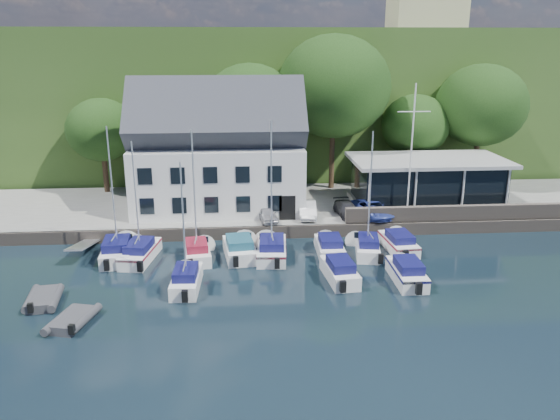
{
  "coord_description": "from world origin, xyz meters",
  "views": [
    {
      "loc": [
        -5.33,
        -28.95,
        14.64
      ],
      "look_at": [
        -2.36,
        9.0,
        2.92
      ],
      "focal_mm": 35.0,
      "sensor_mm": 36.0,
      "label": 1
    }
  ],
  "objects_px": {
    "boat_r1_0": "(113,195)",
    "boat_r1_2": "(195,200)",
    "boat_r1_3": "(240,247)",
    "boat_r2_3": "(340,269)",
    "harbor_building": "(218,158)",
    "dinghy_1": "(72,318)",
    "car_dgrey": "(347,209)",
    "boat_r1_6": "(370,197)",
    "dinghy_0": "(43,297)",
    "boat_r1_4": "(271,195)",
    "boat_r1_1": "(136,199)",
    "car_white": "(308,209)",
    "boat_r1_7": "(399,241)",
    "car_blue": "(372,208)",
    "club_pavilion": "(427,181)",
    "boat_r2_4": "(407,270)",
    "boat_r2_1": "(183,220)",
    "boat_r1_5": "(330,245)",
    "flagpole": "(411,153)",
    "car_silver": "(267,214)"
  },
  "relations": [
    {
      "from": "boat_r1_2",
      "to": "boat_r1_6",
      "type": "distance_m",
      "value": 12.17
    },
    {
      "from": "boat_r1_1",
      "to": "dinghy_0",
      "type": "distance_m",
      "value": 8.82
    },
    {
      "from": "boat_r2_1",
      "to": "boat_r2_3",
      "type": "relative_size",
      "value": 1.49
    },
    {
      "from": "boat_r1_3",
      "to": "boat_r1_5",
      "type": "xyz_separation_m",
      "value": [
        6.47,
        0.02,
        -0.06
      ]
    },
    {
      "from": "car_white",
      "to": "dinghy_0",
      "type": "bearing_deg",
      "value": -139.46
    },
    {
      "from": "car_blue",
      "to": "boat_r1_6",
      "type": "relative_size",
      "value": 0.47
    },
    {
      "from": "harbor_building",
      "to": "car_dgrey",
      "type": "xyz_separation_m",
      "value": [
        10.48,
        -3.26,
        -3.79
      ]
    },
    {
      "from": "boat_r2_3",
      "to": "car_dgrey",
      "type": "bearing_deg",
      "value": 71.09
    },
    {
      "from": "boat_r1_6",
      "to": "dinghy_0",
      "type": "xyz_separation_m",
      "value": [
        -20.68,
        -6.23,
        -3.93
      ]
    },
    {
      "from": "harbor_building",
      "to": "car_white",
      "type": "relative_size",
      "value": 3.73
    },
    {
      "from": "boat_r1_6",
      "to": "dinghy_0",
      "type": "bearing_deg",
      "value": -153.31
    },
    {
      "from": "boat_r1_1",
      "to": "boat_r1_5",
      "type": "xyz_separation_m",
      "value": [
        13.43,
        0.06,
        -3.73
      ]
    },
    {
      "from": "flagpole",
      "to": "boat_r1_2",
      "type": "relative_size",
      "value": 1.23
    },
    {
      "from": "car_dgrey",
      "to": "boat_r1_2",
      "type": "bearing_deg",
      "value": -158.12
    },
    {
      "from": "club_pavilion",
      "to": "boat_r1_3",
      "type": "relative_size",
      "value": 2.18
    },
    {
      "from": "car_silver",
      "to": "boat_r2_4",
      "type": "distance_m",
      "value": 13.13
    },
    {
      "from": "club_pavilion",
      "to": "dinghy_1",
      "type": "height_order",
      "value": "club_pavilion"
    },
    {
      "from": "car_dgrey",
      "to": "boat_r2_4",
      "type": "bearing_deg",
      "value": -86.23
    },
    {
      "from": "boat_r1_1",
      "to": "boat_r1_4",
      "type": "height_order",
      "value": "boat_r1_4"
    },
    {
      "from": "car_white",
      "to": "dinghy_1",
      "type": "relative_size",
      "value": 1.23
    },
    {
      "from": "car_white",
      "to": "dinghy_0",
      "type": "height_order",
      "value": "car_white"
    },
    {
      "from": "boat_r1_0",
      "to": "boat_r1_5",
      "type": "distance_m",
      "value": 15.56
    },
    {
      "from": "flagpole",
      "to": "boat_r1_1",
      "type": "height_order",
      "value": "flagpole"
    },
    {
      "from": "boat_r1_4",
      "to": "boat_r1_1",
      "type": "bearing_deg",
      "value": -176.62
    },
    {
      "from": "boat_r1_7",
      "to": "car_blue",
      "type": "bearing_deg",
      "value": 94.86
    },
    {
      "from": "harbor_building",
      "to": "dinghy_1",
      "type": "xyz_separation_m",
      "value": [
        -7.47,
        -18.21,
        -4.98
      ]
    },
    {
      "from": "boat_r1_0",
      "to": "car_white",
      "type": "bearing_deg",
      "value": 16.41
    },
    {
      "from": "boat_r1_3",
      "to": "boat_r2_3",
      "type": "bearing_deg",
      "value": -41.39
    },
    {
      "from": "boat_r1_3",
      "to": "boat_r2_3",
      "type": "distance_m",
      "value": 7.76
    },
    {
      "from": "flagpole",
      "to": "boat_r1_6",
      "type": "xyz_separation_m",
      "value": [
        -4.39,
        -5.04,
        -2.04
      ]
    },
    {
      "from": "car_white",
      "to": "boat_r1_2",
      "type": "height_order",
      "value": "boat_r1_2"
    },
    {
      "from": "boat_r1_1",
      "to": "boat_r1_7",
      "type": "bearing_deg",
      "value": 10.74
    },
    {
      "from": "harbor_building",
      "to": "boat_r1_2",
      "type": "height_order",
      "value": "harbor_building"
    },
    {
      "from": "club_pavilion",
      "to": "boat_r1_0",
      "type": "relative_size",
      "value": 1.42
    },
    {
      "from": "boat_r1_0",
      "to": "boat_r1_2",
      "type": "xyz_separation_m",
      "value": [
        5.59,
        -0.61,
        -0.31
      ]
    },
    {
      "from": "car_blue",
      "to": "boat_r2_4",
      "type": "bearing_deg",
      "value": -107.85
    },
    {
      "from": "car_white",
      "to": "boat_r2_1",
      "type": "height_order",
      "value": "boat_r2_1"
    },
    {
      "from": "car_silver",
      "to": "car_white",
      "type": "relative_size",
      "value": 0.85
    },
    {
      "from": "car_white",
      "to": "boat_r1_5",
      "type": "relative_size",
      "value": 0.68
    },
    {
      "from": "boat_r1_7",
      "to": "boat_r2_3",
      "type": "bearing_deg",
      "value": -141.65
    },
    {
      "from": "harbor_building",
      "to": "boat_r1_5",
      "type": "xyz_separation_m",
      "value": [
        8.1,
        -9.08,
        -4.65
      ]
    },
    {
      "from": "boat_r1_3",
      "to": "boat_r1_5",
      "type": "bearing_deg",
      "value": -6.56
    },
    {
      "from": "boat_r1_0",
      "to": "boat_r1_3",
      "type": "distance_m",
      "value": 9.42
    },
    {
      "from": "club_pavilion",
      "to": "car_dgrey",
      "type": "bearing_deg",
      "value": -159.84
    },
    {
      "from": "club_pavilion",
      "to": "boat_r1_3",
      "type": "distance_m",
      "value": 18.63
    },
    {
      "from": "boat_r1_6",
      "to": "dinghy_0",
      "type": "height_order",
      "value": "boat_r1_6"
    },
    {
      "from": "club_pavilion",
      "to": "boat_r2_3",
      "type": "xyz_separation_m",
      "value": [
        -9.98,
        -13.01,
        -2.31
      ]
    },
    {
      "from": "car_silver",
      "to": "boat_r1_6",
      "type": "height_order",
      "value": "boat_r1_6"
    },
    {
      "from": "boat_r2_1",
      "to": "boat_r2_4",
      "type": "distance_m",
      "value": 14.42
    },
    {
      "from": "club_pavilion",
      "to": "boat_r1_4",
      "type": "height_order",
      "value": "boat_r1_4"
    }
  ]
}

